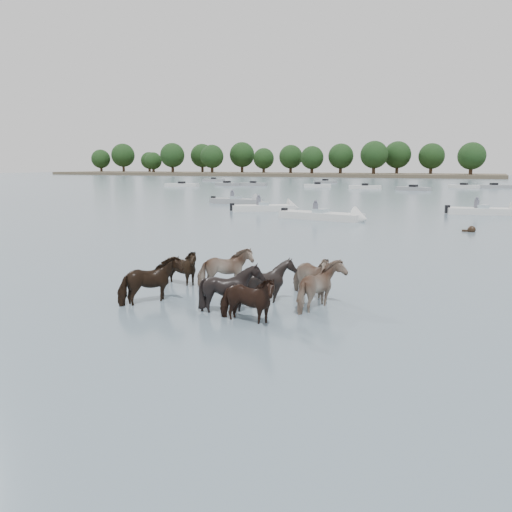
% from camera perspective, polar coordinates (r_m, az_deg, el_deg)
% --- Properties ---
extents(ground, '(400.00, 400.00, 0.00)m').
position_cam_1_polar(ground, '(13.90, -0.16, -5.09)').
color(ground, '#4C5E6E').
rests_on(ground, ground).
extents(shoreline, '(160.00, 30.00, 1.00)m').
position_cam_1_polar(shoreline, '(178.96, -0.25, 9.28)').
color(shoreline, '#4C4233').
rests_on(shoreline, ground).
extents(pony_herd, '(6.43, 4.11, 1.46)m').
position_cam_1_polar(pony_herd, '(13.69, -1.78, -3.09)').
color(pony_herd, black).
rests_on(pony_herd, ground).
extents(swimming_pony, '(0.72, 0.44, 0.44)m').
position_cam_1_polar(swimming_pony, '(30.57, 23.18, 2.72)').
color(swimming_pony, black).
rests_on(swimming_pony, ground).
extents(motorboat_a, '(5.53, 4.22, 1.92)m').
position_cam_1_polar(motorboat_a, '(41.16, 1.87, 5.47)').
color(motorboat_a, silver).
rests_on(motorboat_a, ground).
extents(motorboat_b, '(6.53, 2.59, 1.92)m').
position_cam_1_polar(motorboat_b, '(34.60, 8.57, 4.43)').
color(motorboat_b, silver).
rests_on(motorboat_b, ground).
extents(motorboat_c, '(5.68, 2.73, 1.92)m').
position_cam_1_polar(motorboat_c, '(42.07, 25.27, 4.60)').
color(motorboat_c, silver).
rests_on(motorboat_c, ground).
extents(motorboat_f, '(5.65, 1.65, 1.92)m').
position_cam_1_polar(motorboat_f, '(48.60, -1.47, 6.21)').
color(motorboat_f, gray).
rests_on(motorboat_f, ground).
extents(distant_flotilla, '(105.48, 28.98, 0.93)m').
position_cam_1_polar(distant_flotilla, '(84.52, 21.21, 7.28)').
color(distant_flotilla, gray).
rests_on(distant_flotilla, ground).
extents(treeline, '(146.97, 22.51, 12.15)m').
position_cam_1_polar(treeline, '(179.25, -0.49, 11.24)').
color(treeline, '#382619').
rests_on(treeline, ground).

